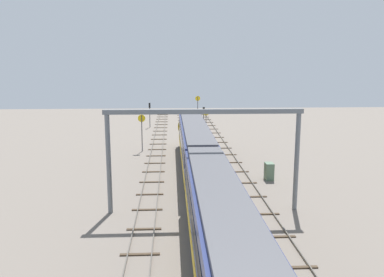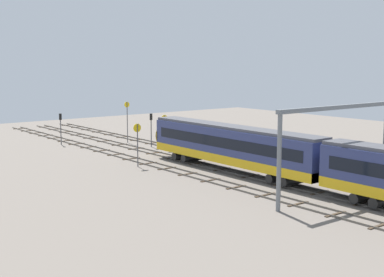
% 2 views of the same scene
% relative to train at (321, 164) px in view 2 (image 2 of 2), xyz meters
% --- Properties ---
extents(ground_plane, '(113.34, 113.34, 0.00)m').
position_rel_train_xyz_m(ground_plane, '(15.51, 0.00, -2.66)').
color(ground_plane, slate).
extents(track_near_foreground, '(97.34, 2.40, 0.16)m').
position_rel_train_xyz_m(track_near_foreground, '(15.51, -4.47, -2.59)').
color(track_near_foreground, '#59544C').
rests_on(track_near_foreground, ground).
extents(track_with_train, '(97.34, 2.40, 0.16)m').
position_rel_train_xyz_m(track_with_train, '(15.51, 0.00, -2.59)').
color(track_with_train, '#59544C').
rests_on(track_with_train, ground).
extents(track_middle, '(97.34, 2.40, 0.16)m').
position_rel_train_xyz_m(track_middle, '(15.51, 4.47, -2.59)').
color(track_middle, '#59544C').
rests_on(track_middle, ground).
extents(train, '(50.40, 3.24, 4.80)m').
position_rel_train_xyz_m(train, '(0.00, 0.00, 0.00)').
color(train, navy).
rests_on(train, ground).
extents(overhead_gantry, '(0.40, 15.01, 7.99)m').
position_rel_train_xyz_m(overhead_gantry, '(-1.72, 0.06, 3.22)').
color(overhead_gantry, slate).
rests_on(overhead_gantry, ground).
extents(speed_sign_near_foreground, '(0.14, 0.83, 5.97)m').
position_rel_train_xyz_m(speed_sign_near_foreground, '(36.49, -1.99, 1.07)').
color(speed_sign_near_foreground, '#4C4C51').
rests_on(speed_sign_near_foreground, ground).
extents(speed_sign_mid_trackside, '(0.14, 0.96, 4.85)m').
position_rel_train_xyz_m(speed_sign_mid_trackside, '(20.32, 6.38, 0.54)').
color(speed_sign_mid_trackside, '#4C4C51').
rests_on(speed_sign_mid_trackside, ground).
extents(speed_sign_far_trackside, '(0.14, 0.97, 4.67)m').
position_rel_train_xyz_m(speed_sign_far_trackside, '(28.08, -2.69, 0.45)').
color(speed_sign_far_trackside, '#4C4C51').
rests_on(speed_sign_far_trackside, ground).
extents(signal_light_trackside_approach, '(0.31, 0.32, 4.63)m').
position_rel_train_xyz_m(signal_light_trackside_approach, '(31.16, -2.59, 0.37)').
color(signal_light_trackside_approach, '#4C4C51').
rests_on(signal_light_trackside_approach, ground).
extents(signal_light_trackside_departure, '(0.31, 0.32, 4.44)m').
position_rel_train_xyz_m(signal_light_trackside_departure, '(40.67, 6.43, 0.26)').
color(signal_light_trackside_departure, '#4C4C51').
rests_on(signal_light_trackside_departure, ground).
extents(relay_cabinet, '(1.17, 0.78, 1.71)m').
position_rel_train_xyz_m(relay_cabinet, '(6.48, -7.11, -1.80)').
color(relay_cabinet, '#597259').
rests_on(relay_cabinet, ground).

